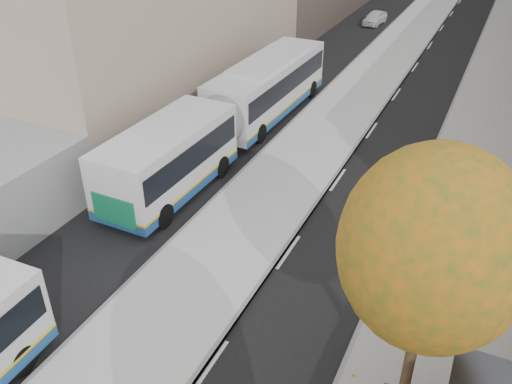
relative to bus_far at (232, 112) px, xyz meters
The scene contains 5 objects.
bus_platform 10.46m from the bus_far, 67.63° to the left, with size 4.25×150.00×0.15m, color #AEAEAE.
sidewalk 15.38m from the bus_far, 38.69° to the left, with size 4.75×150.00×0.08m, color gray.
tree_c 17.25m from the bus_far, 47.49° to the right, with size 4.20×4.20×7.28m.
bus_far is the anchor object (origin of this frame).
distant_car 27.38m from the bus_far, 89.22° to the left, with size 1.40×3.48×1.19m, color silver.
Camera 1 is at (4.12, 2.88, 12.36)m, focal length 38.00 mm.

